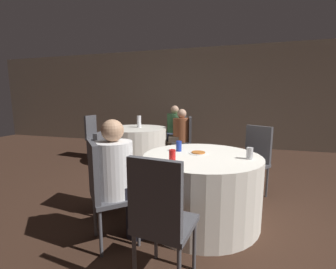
% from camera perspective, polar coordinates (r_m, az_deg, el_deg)
% --- Properties ---
extents(ground_plane, '(16.00, 16.00, 0.00)m').
position_cam_1_polar(ground_plane, '(2.80, 12.53, -20.22)').
color(ground_plane, '#382319').
extents(wall_back, '(16.00, 0.06, 2.80)m').
position_cam_1_polar(wall_back, '(6.60, 15.48, 9.00)').
color(wall_back, '#7A6B5B').
rests_on(wall_back, ground_plane).
extents(table_near, '(1.30, 1.30, 0.74)m').
position_cam_1_polar(table_near, '(2.64, 8.39, -13.08)').
color(table_near, white).
rests_on(table_near, ground_plane).
extents(table_far, '(1.34, 1.34, 0.74)m').
position_cam_1_polar(table_far, '(4.96, -8.07, -2.60)').
color(table_far, white).
rests_on(table_far, ground_plane).
extents(chair_near_west, '(0.46, 0.45, 0.99)m').
position_cam_1_polar(chair_near_west, '(2.77, -14.46, -7.58)').
color(chair_near_west, '#47474C').
rests_on(chair_near_west, ground_plane).
extents(chair_near_northeast, '(0.56, 0.56, 0.99)m').
position_cam_1_polar(chair_near_northeast, '(3.40, 21.11, -4.83)').
color(chair_near_northeast, '#47474C').
rests_on(chair_near_northeast, ground_plane).
extents(chair_near_southwest, '(0.56, 0.56, 0.99)m').
position_cam_1_polar(chair_near_southwest, '(2.18, -16.04, -12.19)').
color(chair_near_southwest, '#47474C').
rests_on(chair_near_southwest, ground_plane).
extents(chair_near_south, '(0.45, 0.45, 0.99)m').
position_cam_1_polar(chair_near_south, '(1.63, -2.08, -19.33)').
color(chair_near_south, '#47474C').
rests_on(chair_near_south, ground_plane).
extents(chair_far_northeast, '(0.57, 0.57, 0.99)m').
position_cam_1_polar(chair_far_northeast, '(5.42, 2.58, 0.73)').
color(chair_far_northeast, '#47474C').
rests_on(chair_far_northeast, ground_plane).
extents(chair_far_east, '(0.48, 0.47, 0.99)m').
position_cam_1_polar(chair_far_east, '(4.80, 4.66, -0.36)').
color(chair_far_east, '#47474C').
rests_on(chair_far_east, ground_plane).
extents(chair_far_west, '(0.42, 0.42, 0.99)m').
position_cam_1_polar(chair_far_west, '(5.50, -18.31, 0.40)').
color(chair_far_west, '#47474C').
rests_on(chair_far_west, ground_plane).
extents(person_floral_shirt, '(0.52, 0.41, 1.15)m').
position_cam_1_polar(person_floral_shirt, '(4.80, 2.71, -0.12)').
color(person_floral_shirt, '#4C4238').
rests_on(person_floral_shirt, ground_plane).
extents(person_white_shirt, '(0.49, 0.48, 1.18)m').
position_cam_1_polar(person_white_shirt, '(2.20, -11.73, -11.15)').
color(person_white_shirt, black).
rests_on(person_white_shirt, ground_plane).
extents(person_green_jacket, '(0.49, 0.49, 1.21)m').
position_cam_1_polar(person_green_jacket, '(5.33, 1.13, 1.06)').
color(person_green_jacket, '#33384C').
rests_on(person_green_jacket, ground_plane).
extents(pizza_plate_near, '(0.22, 0.22, 0.02)m').
position_cam_1_polar(pizza_plate_near, '(2.59, 7.72, -4.62)').
color(pizza_plate_near, white).
rests_on(pizza_plate_near, table_near).
extents(soda_can_red, '(0.07, 0.07, 0.12)m').
position_cam_1_polar(soda_can_red, '(2.22, 1.09, -5.42)').
color(soda_can_red, red).
rests_on(soda_can_red, table_near).
extents(soda_can_blue, '(0.07, 0.07, 0.12)m').
position_cam_1_polar(soda_can_blue, '(2.67, 2.78, -2.96)').
color(soda_can_blue, '#1E38A5').
rests_on(soda_can_blue, table_near).
extents(soda_can_silver, '(0.07, 0.07, 0.12)m').
position_cam_1_polar(soda_can_silver, '(2.47, 20.04, -4.51)').
color(soda_can_silver, silver).
rests_on(soda_can_silver, table_near).
extents(bottle_far, '(0.09, 0.09, 0.26)m').
position_cam_1_polar(bottle_far, '(4.96, -7.38, 3.27)').
color(bottle_far, white).
rests_on(bottle_far, table_far).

